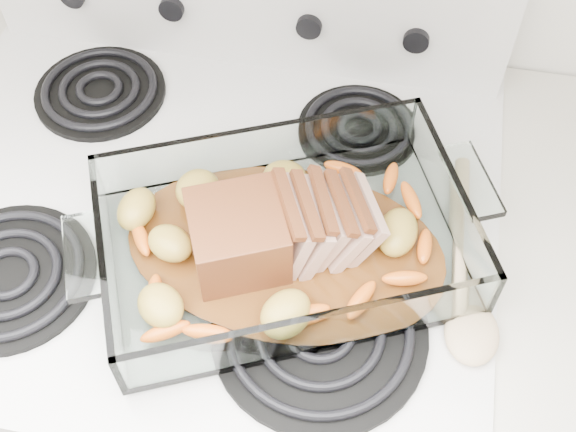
# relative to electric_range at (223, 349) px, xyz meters

# --- Properties ---
(electric_range) EXTENTS (0.78, 0.70, 1.12)m
(electric_range) POSITION_rel_electric_range_xyz_m (0.00, 0.00, 0.00)
(electric_range) COLOR silver
(electric_range) RESTS_ON ground
(baking_dish) EXTENTS (0.42, 0.28, 0.08)m
(baking_dish) POSITION_rel_electric_range_xyz_m (0.13, -0.06, 0.48)
(baking_dish) COLOR silver
(baking_dish) RESTS_ON electric_range
(pork_roast) EXTENTS (0.22, 0.11, 0.09)m
(pork_roast) POSITION_rel_electric_range_xyz_m (0.11, -0.06, 0.51)
(pork_roast) COLOR brown
(pork_roast) RESTS_ON baking_dish
(roast_vegetables) EXTENTS (0.35, 0.19, 0.04)m
(roast_vegetables) POSITION_rel_electric_range_xyz_m (0.13, -0.03, 0.49)
(roast_vegetables) COLOR orange
(roast_vegetables) RESTS_ON baking_dish
(wooden_spoon) EXTENTS (0.07, 0.29, 0.02)m
(wooden_spoon) POSITION_rel_electric_range_xyz_m (0.35, -0.07, 0.46)
(wooden_spoon) COLOR tan
(wooden_spoon) RESTS_ON electric_range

